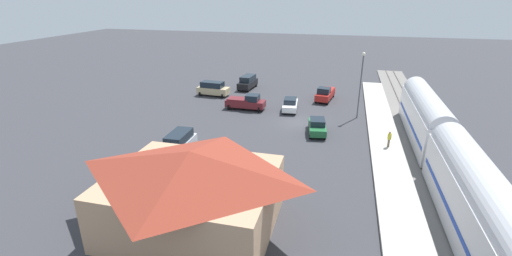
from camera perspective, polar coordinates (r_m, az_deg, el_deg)
ground_plane at (r=43.61m, az=6.70°, el=0.76°), size 200.00×200.00×0.00m
railway_track at (r=44.16m, az=24.98°, el=-0.76°), size 4.80×70.00×0.30m
platform at (r=43.52m, az=19.84°, el=-0.23°), size 3.20×46.00×0.30m
passenger_train at (r=34.10m, az=28.32°, el=-2.55°), size 2.93×33.45×4.98m
station_building at (r=24.03m, az=-10.34°, el=-9.68°), size 11.58×9.64×5.65m
pedestrian_on_platform at (r=38.14m, az=20.89°, el=-1.54°), size 0.36×0.36×1.71m
suv_silver at (r=35.64m, az=-12.44°, el=-2.40°), size 2.09×4.95×2.22m
pickup_red at (r=53.54m, az=11.19°, el=5.53°), size 2.73×5.63×2.14m
pickup_maroon at (r=48.33m, az=-1.60°, el=4.24°), size 5.44×2.57×2.14m
sedan_green at (r=40.56m, az=9.94°, el=0.31°), size 2.47×4.72×1.74m
sedan_white at (r=48.02m, az=5.59°, el=3.85°), size 2.22×4.64×1.74m
suv_tan at (r=55.33m, az=-7.01°, el=6.41°), size 5.02×2.66×2.22m
suv_black at (r=59.02m, az=-1.36°, el=7.50°), size 2.39×5.06×2.22m
light_pole_near_platform at (r=45.67m, az=16.76°, el=7.80°), size 0.44×0.44×8.40m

